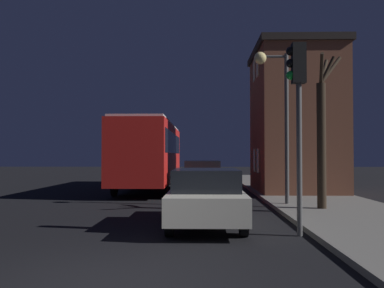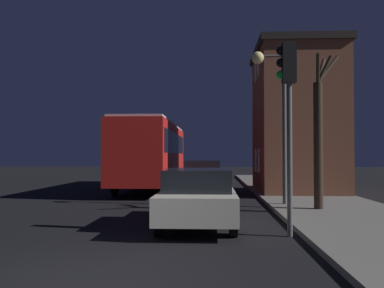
{
  "view_description": "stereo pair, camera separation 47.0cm",
  "coord_description": "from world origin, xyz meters",
  "px_view_note": "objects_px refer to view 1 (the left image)",
  "views": [
    {
      "loc": [
        1.23,
        -5.99,
        1.78
      ],
      "look_at": [
        0.81,
        12.37,
        2.27
      ],
      "focal_mm": 40.0,
      "sensor_mm": 36.0,
      "label": 1
    },
    {
      "loc": [
        1.7,
        -5.98,
        1.78
      ],
      "look_at": [
        0.81,
        12.37,
        2.27
      ],
      "focal_mm": 40.0,
      "sensor_mm": 36.0,
      "label": 2
    }
  ],
  "objects_px": {
    "streetlamp": "(275,96)",
    "car_near_lane": "(206,196)",
    "traffic_light": "(297,97)",
    "bus": "(151,150)",
    "car_mid_lane": "(202,178)",
    "bare_tree": "(322,134)"
  },
  "relations": [
    {
      "from": "streetlamp",
      "to": "car_near_lane",
      "type": "xyz_separation_m",
      "value": [
        -2.42,
        -3.82,
        -3.08
      ]
    },
    {
      "from": "streetlamp",
      "to": "traffic_light",
      "type": "height_order",
      "value": "streetlamp"
    },
    {
      "from": "bus",
      "to": "car_mid_lane",
      "type": "bearing_deg",
      "value": -51.23
    },
    {
      "from": "bus",
      "to": "car_near_lane",
      "type": "bearing_deg",
      "value": -76.28
    },
    {
      "from": "traffic_light",
      "to": "bare_tree",
      "type": "height_order",
      "value": "bare_tree"
    },
    {
      "from": "car_near_lane",
      "to": "bus",
      "type": "bearing_deg",
      "value": 103.72
    },
    {
      "from": "car_mid_lane",
      "to": "traffic_light",
      "type": "bearing_deg",
      "value": -77.43
    },
    {
      "from": "streetlamp",
      "to": "car_near_lane",
      "type": "bearing_deg",
      "value": -122.32
    },
    {
      "from": "bare_tree",
      "to": "car_mid_lane",
      "type": "relative_size",
      "value": 1.2
    },
    {
      "from": "bare_tree",
      "to": "bus",
      "type": "relative_size",
      "value": 0.42
    },
    {
      "from": "streetlamp",
      "to": "traffic_light",
      "type": "distance_m",
      "value": 5.28
    },
    {
      "from": "streetlamp",
      "to": "bus",
      "type": "height_order",
      "value": "streetlamp"
    },
    {
      "from": "car_near_lane",
      "to": "car_mid_lane",
      "type": "distance_m",
      "value": 8.02
    },
    {
      "from": "streetlamp",
      "to": "car_near_lane",
      "type": "height_order",
      "value": "streetlamp"
    },
    {
      "from": "streetlamp",
      "to": "traffic_light",
      "type": "bearing_deg",
      "value": -94.33
    },
    {
      "from": "streetlamp",
      "to": "car_mid_lane",
      "type": "relative_size",
      "value": 1.29
    },
    {
      "from": "traffic_light",
      "to": "bare_tree",
      "type": "distance_m",
      "value": 4.3
    },
    {
      "from": "streetlamp",
      "to": "bare_tree",
      "type": "distance_m",
      "value": 2.27
    },
    {
      "from": "car_near_lane",
      "to": "car_mid_lane",
      "type": "height_order",
      "value": "car_mid_lane"
    },
    {
      "from": "streetlamp",
      "to": "bus",
      "type": "xyz_separation_m",
      "value": [
        -5.2,
        7.57,
        -1.78
      ]
    },
    {
      "from": "traffic_light",
      "to": "car_mid_lane",
      "type": "relative_size",
      "value": 1.05
    },
    {
      "from": "traffic_light",
      "to": "bare_tree",
      "type": "bearing_deg",
      "value": 67.35
    }
  ]
}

